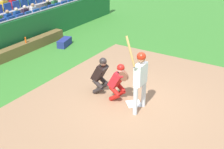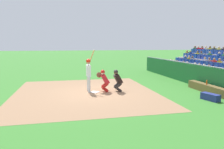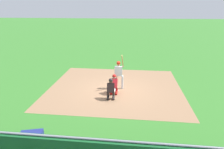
{
  "view_description": "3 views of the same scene",
  "coord_description": "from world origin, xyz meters",
  "px_view_note": "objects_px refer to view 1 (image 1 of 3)",
  "views": [
    {
      "loc": [
        7.46,
        3.91,
        5.03
      ],
      "look_at": [
        0.45,
        -0.52,
        1.07
      ],
      "focal_mm": 50.48,
      "sensor_mm": 36.0,
      "label": 1
    },
    {
      "loc": [
        -11.58,
        1.52,
        2.66
      ],
      "look_at": [
        -0.37,
        -0.92,
        1.02
      ],
      "focal_mm": 34.33,
      "sensor_mm": 36.0,
      "label": 2
    },
    {
      "loc": [
        1.08,
        -11.31,
        5.08
      ],
      "look_at": [
        -0.14,
        -0.13,
        1.11
      ],
      "focal_mm": 30.84,
      "sensor_mm": 36.0,
      "label": 3
    }
  ],
  "objects_px": {
    "water_bottle_on_bench": "(26,40)",
    "equipment_duffel_bag": "(64,42)",
    "home_plate_marker": "(134,104)",
    "dugout_bench": "(31,45)",
    "batter_at_plate": "(140,75)",
    "catcher_crouching": "(118,80)",
    "home_plate_umpire": "(101,73)"
  },
  "relations": [
    {
      "from": "home_plate_marker",
      "to": "equipment_duffel_bag",
      "type": "height_order",
      "value": "equipment_duffel_bag"
    },
    {
      "from": "dugout_bench",
      "to": "water_bottle_on_bench",
      "type": "xyz_separation_m",
      "value": [
        0.34,
        0.07,
        0.35
      ]
    },
    {
      "from": "dugout_bench",
      "to": "home_plate_marker",
      "type": "bearing_deg",
      "value": 74.4
    },
    {
      "from": "water_bottle_on_bench",
      "to": "home_plate_umpire",
      "type": "bearing_deg",
      "value": 75.0
    },
    {
      "from": "equipment_duffel_bag",
      "to": "home_plate_umpire",
      "type": "bearing_deg",
      "value": 39.04
    },
    {
      "from": "home_plate_umpire",
      "to": "dugout_bench",
      "type": "height_order",
      "value": "home_plate_umpire"
    },
    {
      "from": "batter_at_plate",
      "to": "home_plate_umpire",
      "type": "bearing_deg",
      "value": -101.54
    },
    {
      "from": "home_plate_marker",
      "to": "dugout_bench",
      "type": "relative_size",
      "value": 0.11
    },
    {
      "from": "dugout_bench",
      "to": "water_bottle_on_bench",
      "type": "bearing_deg",
      "value": 11.82
    },
    {
      "from": "batter_at_plate",
      "to": "water_bottle_on_bench",
      "type": "xyz_separation_m",
      "value": [
        -1.59,
        -6.33,
        -0.61
      ]
    },
    {
      "from": "home_plate_marker",
      "to": "dugout_bench",
      "type": "distance_m",
      "value": 6.35
    },
    {
      "from": "home_plate_umpire",
      "to": "catcher_crouching",
      "type": "bearing_deg",
      "value": 80.51
    },
    {
      "from": "catcher_crouching",
      "to": "batter_at_plate",
      "type": "bearing_deg",
      "value": 76.69
    },
    {
      "from": "dugout_bench",
      "to": "equipment_duffel_bag",
      "type": "distance_m",
      "value": 1.49
    },
    {
      "from": "home_plate_umpire",
      "to": "dugout_bench",
      "type": "distance_m",
      "value": 5.11
    },
    {
      "from": "home_plate_umpire",
      "to": "equipment_duffel_bag",
      "type": "distance_m",
      "value": 4.81
    },
    {
      "from": "catcher_crouching",
      "to": "home_plate_umpire",
      "type": "relative_size",
      "value": 1.0
    },
    {
      "from": "home_plate_marker",
      "to": "equipment_duffel_bag",
      "type": "distance_m",
      "value": 5.92
    },
    {
      "from": "home_plate_umpire",
      "to": "dugout_bench",
      "type": "xyz_separation_m",
      "value": [
        -1.62,
        -4.82,
        -0.47
      ]
    },
    {
      "from": "home_plate_marker",
      "to": "water_bottle_on_bench",
      "type": "distance_m",
      "value": 6.22
    },
    {
      "from": "batter_at_plate",
      "to": "equipment_duffel_bag",
      "type": "bearing_deg",
      "value": -119.52
    },
    {
      "from": "dugout_bench",
      "to": "batter_at_plate",
      "type": "bearing_deg",
      "value": 73.16
    },
    {
      "from": "catcher_crouching",
      "to": "water_bottle_on_bench",
      "type": "height_order",
      "value": "catcher_crouching"
    },
    {
      "from": "water_bottle_on_bench",
      "to": "equipment_duffel_bag",
      "type": "bearing_deg",
      "value": 150.1
    },
    {
      "from": "catcher_crouching",
      "to": "home_plate_umpire",
      "type": "xyz_separation_m",
      "value": [
        -0.12,
        -0.74,
        -0.02
      ]
    },
    {
      "from": "home_plate_marker",
      "to": "batter_at_plate",
      "type": "xyz_separation_m",
      "value": [
        0.23,
        0.29,
        1.15
      ]
    },
    {
      "from": "batter_at_plate",
      "to": "home_plate_umpire",
      "type": "distance_m",
      "value": 1.68
    },
    {
      "from": "home_plate_umpire",
      "to": "dugout_bench",
      "type": "relative_size",
      "value": 0.33
    },
    {
      "from": "water_bottle_on_bench",
      "to": "equipment_duffel_bag",
      "type": "distance_m",
      "value": 1.78
    },
    {
      "from": "home_plate_umpire",
      "to": "equipment_duffel_bag",
      "type": "xyz_separation_m",
      "value": [
        -2.77,
        -3.89,
        -0.53
      ]
    },
    {
      "from": "batter_at_plate",
      "to": "catcher_crouching",
      "type": "relative_size",
      "value": 1.85
    },
    {
      "from": "catcher_crouching",
      "to": "equipment_duffel_bag",
      "type": "height_order",
      "value": "catcher_crouching"
    }
  ]
}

